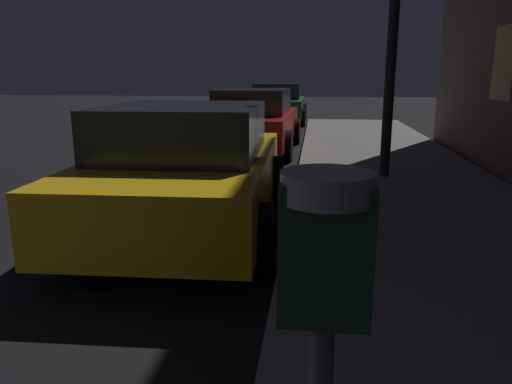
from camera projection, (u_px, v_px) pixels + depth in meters
parking_meter at (322, 330)px, 1.04m from camera, size 0.19×0.19×1.42m
car_yellow_cab at (187, 169)px, 5.52m from camera, size 2.20×4.09×1.43m
car_red at (254, 121)px, 11.26m from camera, size 2.07×4.31×1.43m
car_green at (278, 103)px, 18.05m from camera, size 2.13×4.28×1.43m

